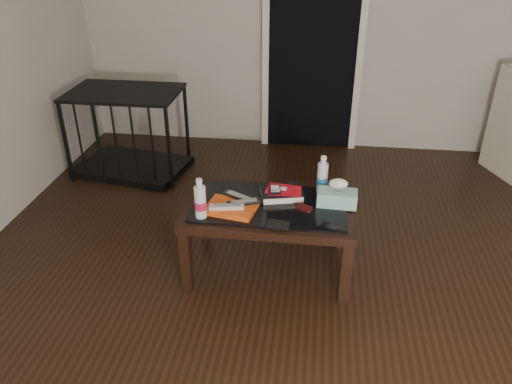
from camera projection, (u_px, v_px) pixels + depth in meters
The scene contains 17 objects.
ground at pixel (363, 328), 2.70m from camera, with size 5.00×5.00×0.00m, color black.
room_shell at pixel (407, 15), 1.92m from camera, with size 5.00×5.00×5.00m.
doorway at pixel (313, 37), 4.39m from camera, with size 0.90×0.08×2.07m.
coffee_table at pixel (270, 213), 2.98m from camera, with size 1.00×0.60×0.46m.
pet_crate at pixel (131, 145), 4.29m from camera, with size 0.99×0.75×0.71m.
magazines at pixel (231, 208), 2.89m from camera, with size 0.28×0.21×0.03m, color #CC4A13.
remote_silver at pixel (227, 206), 2.85m from camera, with size 0.20×0.05×0.02m, color silver.
remote_black_front at pixel (244, 202), 2.89m from camera, with size 0.20×0.05×0.02m, color black.
remote_black_back at pixel (238, 196), 2.95m from camera, with size 0.20×0.05×0.02m, color black.
textbook at pixel (281, 193), 3.03m from camera, with size 0.25×0.20×0.05m, color black.
dvd_mailers at pixel (282, 189), 3.01m from camera, with size 0.19×0.14×0.01m, color #AD0B16.
ipod at pixel (275, 190), 2.99m from camera, with size 0.06×0.10×0.02m, color black.
flip_phone at pixel (304, 208), 2.89m from camera, with size 0.09×0.05×0.02m, color black.
wallet at pixel (278, 225), 2.74m from camera, with size 0.12×0.07×0.02m, color black.
water_bottle_left at pixel (200, 198), 2.77m from camera, with size 0.07×0.07×0.24m, color silver.
water_bottle_right at pixel (323, 174), 3.03m from camera, with size 0.07×0.07×0.24m, color silver.
tissue_box at pixel (337, 198), 2.93m from camera, with size 0.23×0.12×0.09m, color #217B74.
Camera 1 is at (-0.32, -2.07, 1.95)m, focal length 35.00 mm.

